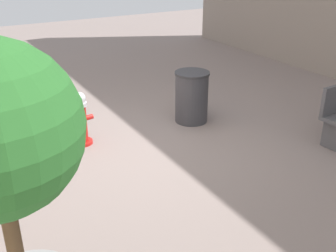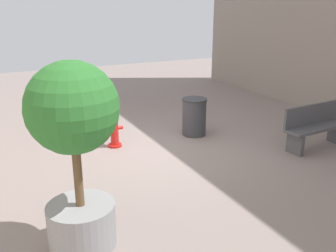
{
  "view_description": "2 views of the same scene",
  "coord_description": "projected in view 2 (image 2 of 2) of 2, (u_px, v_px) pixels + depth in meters",
  "views": [
    {
      "loc": [
        2.6,
        4.89,
        2.86
      ],
      "look_at": [
        0.2,
        0.8,
        0.73
      ],
      "focal_mm": 43.49,
      "sensor_mm": 36.0,
      "label": 1
    },
    {
      "loc": [
        3.28,
        6.74,
        3.02
      ],
      "look_at": [
        0.28,
        0.74,
        0.81
      ],
      "focal_mm": 40.0,
      "sensor_mm": 36.0,
      "label": 2
    }
  ],
  "objects": [
    {
      "name": "planter_tree",
      "position": [
        75.0,
        139.0,
        4.47
      ],
      "size": [
        1.11,
        1.11,
        2.42
      ],
      "color": "gray",
      "rests_on": "ground_plane"
    },
    {
      "name": "fire_hydrant",
      "position": [
        114.0,
        128.0,
        8.16
      ],
      "size": [
        0.41,
        0.37,
        0.85
      ],
      "color": "red",
      "rests_on": "ground_plane"
    },
    {
      "name": "ground_plane",
      "position": [
        164.0,
        150.0,
        8.06
      ],
      "size": [
        23.4,
        23.4,
        0.0
      ],
      "primitive_type": "plane",
      "color": "gray"
    },
    {
      "name": "trash_bin",
      "position": [
        194.0,
        117.0,
        8.9
      ],
      "size": [
        0.6,
        0.6,
        0.89
      ],
      "color": "#38383D",
      "rests_on": "ground_plane"
    },
    {
      "name": "bench_near",
      "position": [
        315.0,
        126.0,
        8.09
      ],
      "size": [
        1.69,
        0.55,
        0.95
      ],
      "color": "#4C4C51",
      "rests_on": "ground_plane"
    }
  ]
}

